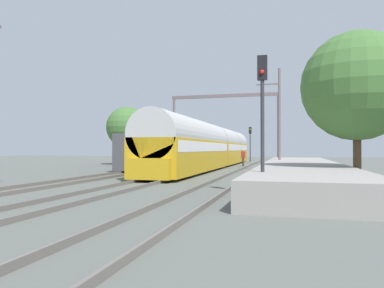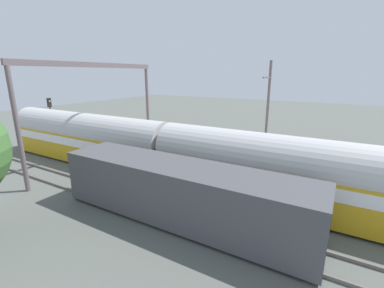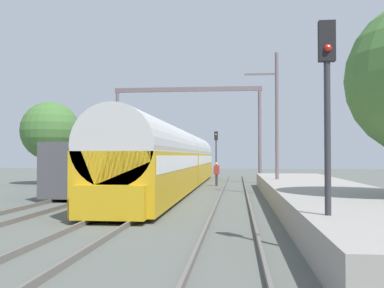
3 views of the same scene
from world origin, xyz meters
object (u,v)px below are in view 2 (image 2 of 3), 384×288
at_px(person_crossing, 159,150).
at_px(catenary_gantry, 96,94).
at_px(railway_signal_far, 51,115).
at_px(freight_car, 180,192).
at_px(passenger_train, 167,152).

height_order(person_crossing, catenary_gantry, catenary_gantry).
bearing_deg(person_crossing, railway_signal_far, 97.20).
xyz_separation_m(person_crossing, catenary_gantry, (-2.56, 3.80, 4.58)).
xyz_separation_m(railway_signal_far, catenary_gantry, (-1.92, -9.35, 2.57)).
bearing_deg(railway_signal_far, freight_car, -106.72).
relative_size(passenger_train, freight_car, 2.53).
relative_size(freight_car, catenary_gantry, 1.07).
bearing_deg(passenger_train, catenary_gantry, 90.00).
relative_size(passenger_train, catenary_gantry, 2.69).
bearing_deg(freight_car, railway_signal_far, 73.28).
xyz_separation_m(passenger_train, freight_car, (-3.90, -3.54, -0.50)).
relative_size(passenger_train, railway_signal_far, 6.99).
distance_m(person_crossing, railway_signal_far, 13.31).
distance_m(passenger_train, person_crossing, 3.82).
relative_size(passenger_train, person_crossing, 18.99).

